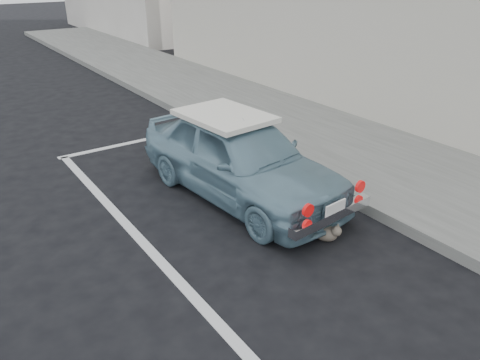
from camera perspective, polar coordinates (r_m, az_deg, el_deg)
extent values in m
cube|color=#5F605B|center=(7.32, 23.63, -0.97)|extent=(2.80, 40.00, 0.15)
cube|color=black|center=(9.15, 19.65, 13.48)|extent=(0.10, 16.00, 2.40)
cube|color=silver|center=(8.91, -12.04, 4.72)|extent=(3.00, 0.12, 0.01)
cube|color=silver|center=(5.52, -10.62, -8.71)|extent=(0.12, 7.00, 0.01)
imported|color=#7299AA|center=(6.46, 0.02, 2.79)|extent=(1.66, 3.51, 1.16)
cube|color=white|center=(6.53, -1.91, 7.80)|extent=(1.07, 1.37, 0.07)
cube|color=silver|center=(5.51, 11.10, -4.24)|extent=(1.31, 0.23, 0.12)
cube|color=white|center=(5.43, 11.55, -3.50)|extent=(0.33, 0.05, 0.17)
cylinder|color=red|center=(5.07, 8.30, -3.66)|extent=(0.15, 0.05, 0.15)
cylinder|color=red|center=(5.71, 14.45, -0.77)|extent=(0.15, 0.05, 0.15)
cylinder|color=red|center=(5.16, 8.18, -5.41)|extent=(0.12, 0.05, 0.12)
cylinder|color=red|center=(5.79, 14.26, -2.38)|extent=(0.12, 0.05, 0.12)
ellipsoid|color=#79695C|center=(5.70, 10.25, -6.23)|extent=(0.31, 0.38, 0.20)
sphere|color=#79695C|center=(5.62, 11.66, -6.06)|extent=(0.13, 0.13, 0.13)
cone|color=#79695C|center=(5.56, 11.57, -5.65)|extent=(0.04, 0.04, 0.05)
cone|color=#79695C|center=(5.61, 11.86, -5.35)|extent=(0.04, 0.04, 0.05)
cylinder|color=#79695C|center=(5.84, 8.93, -6.12)|extent=(0.17, 0.18, 0.03)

